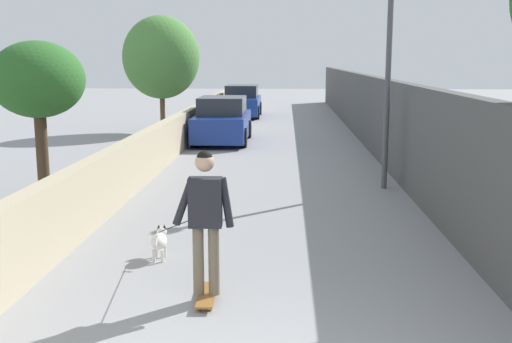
% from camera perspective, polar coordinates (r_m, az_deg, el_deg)
% --- Properties ---
extents(ground_plane, '(80.00, 80.00, 0.00)m').
position_cam_1_polar(ground_plane, '(18.73, 1.87, 1.80)').
color(ground_plane, gray).
extents(wall_left, '(48.00, 0.30, 1.13)m').
position_cam_1_polar(wall_left, '(16.99, -8.43, 2.72)').
color(wall_left, tan).
rests_on(wall_left, ground).
extents(fence_right, '(48.00, 0.30, 2.27)m').
position_cam_1_polar(fence_right, '(16.82, 12.10, 4.49)').
color(fence_right, '#4C4C4C').
rests_on(fence_right, ground).
extents(tree_left_near, '(2.91, 2.91, 4.42)m').
position_cam_1_polar(tree_left_near, '(23.99, -8.78, 10.41)').
color(tree_left_near, brown).
rests_on(tree_left_near, ground).
extents(tree_left_mid, '(1.85, 1.85, 3.16)m').
position_cam_1_polar(tree_left_mid, '(12.98, -19.58, 7.91)').
color(tree_left_mid, '#473523').
rests_on(tree_left_mid, ground).
extents(lamp_post, '(0.36, 0.36, 4.37)m').
position_cam_1_polar(lamp_post, '(13.51, 12.23, 10.96)').
color(lamp_post, '#4C4C51').
rests_on(lamp_post, ground).
extents(skateboard, '(0.81, 0.23, 0.08)m').
position_cam_1_polar(skateboard, '(7.39, -4.59, -11.36)').
color(skateboard, brown).
rests_on(skateboard, ground).
extents(person_skateboarder, '(0.23, 0.71, 1.70)m').
position_cam_1_polar(person_skateboarder, '(7.08, -4.71, -3.71)').
color(person_skateboarder, '#726651').
rests_on(person_skateboarder, skateboard).
extents(dog, '(1.78, 0.98, 1.06)m').
position_cam_1_polar(dog, '(8.85, -8.92, -6.31)').
color(dog, white).
rests_on(dog, ground).
extents(car_near, '(3.95, 1.80, 1.54)m').
position_cam_1_polar(car_near, '(20.90, -3.13, 4.66)').
color(car_near, navy).
rests_on(car_near, ground).
extents(car_far, '(3.95, 1.80, 1.54)m').
position_cam_1_polar(car_far, '(30.15, -1.31, 6.44)').
color(car_far, navy).
rests_on(car_far, ground).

